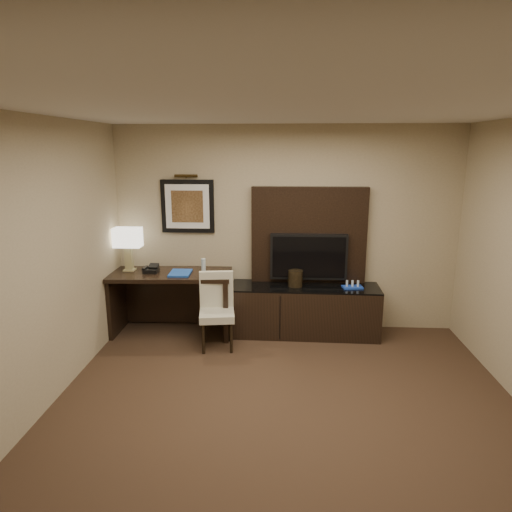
# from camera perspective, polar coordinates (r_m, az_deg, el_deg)

# --- Properties ---
(floor) EXTENTS (4.50, 5.00, 0.01)m
(floor) POSITION_cam_1_polar(r_m,az_deg,el_deg) (4.23, 3.74, -21.47)
(floor) COLOR #352317
(floor) RESTS_ON ground
(ceiling) EXTENTS (4.50, 5.00, 0.01)m
(ceiling) POSITION_cam_1_polar(r_m,az_deg,el_deg) (3.48, 4.45, 18.14)
(ceiling) COLOR silver
(ceiling) RESTS_ON wall_back
(wall_back) EXTENTS (4.50, 0.01, 2.70)m
(wall_back) POSITION_cam_1_polar(r_m,az_deg,el_deg) (6.06, 3.76, 3.34)
(wall_back) COLOR tan
(wall_back) RESTS_ON floor
(wall_left) EXTENTS (0.01, 5.00, 2.70)m
(wall_left) POSITION_cam_1_polar(r_m,az_deg,el_deg) (4.23, -28.06, -2.71)
(wall_left) COLOR tan
(wall_left) RESTS_ON floor
(desk) EXTENTS (1.58, 0.74, 0.83)m
(desk) POSITION_cam_1_polar(r_m,az_deg,el_deg) (6.13, -10.42, -5.79)
(desk) COLOR black
(desk) RESTS_ON floor
(credenza) EXTENTS (1.93, 0.57, 0.66)m
(credenza) POSITION_cam_1_polar(r_m,az_deg,el_deg) (6.05, 6.07, -6.77)
(credenza) COLOR black
(credenza) RESTS_ON floor
(tv_wall_panel) EXTENTS (1.50, 0.12, 1.30)m
(tv_wall_panel) POSITION_cam_1_polar(r_m,az_deg,el_deg) (6.03, 6.60, 2.45)
(tv_wall_panel) COLOR black
(tv_wall_panel) RESTS_ON wall_back
(tv) EXTENTS (1.00, 0.08, 0.60)m
(tv) POSITION_cam_1_polar(r_m,az_deg,el_deg) (5.98, 6.59, -0.09)
(tv) COLOR black
(tv) RESTS_ON tv_wall_panel
(artwork) EXTENTS (0.70, 0.04, 0.70)m
(artwork) POSITION_cam_1_polar(r_m,az_deg,el_deg) (6.12, -8.53, 6.16)
(artwork) COLOR black
(artwork) RESTS_ON wall_back
(picture_light) EXTENTS (0.04, 0.04, 0.30)m
(picture_light) POSITION_cam_1_polar(r_m,az_deg,el_deg) (6.05, -8.74, 9.87)
(picture_light) COLOR #433215
(picture_light) RESTS_ON wall_back
(desk_chair) EXTENTS (0.48, 0.53, 0.87)m
(desk_chair) POSITION_cam_1_polar(r_m,az_deg,el_deg) (5.60, -4.91, -7.26)
(desk_chair) COLOR beige
(desk_chair) RESTS_ON floor
(table_lamp) EXTENTS (0.38, 0.28, 0.55)m
(table_lamp) POSITION_cam_1_polar(r_m,az_deg,el_deg) (6.16, -15.66, 0.72)
(table_lamp) COLOR tan
(table_lamp) RESTS_ON desk
(desk_phone) EXTENTS (0.18, 0.16, 0.09)m
(desk_phone) POSITION_cam_1_polar(r_m,az_deg,el_deg) (6.05, -12.98, -1.61)
(desk_phone) COLOR black
(desk_phone) RESTS_ON desk
(blue_folder) EXTENTS (0.27, 0.36, 0.02)m
(blue_folder) POSITION_cam_1_polar(r_m,az_deg,el_deg) (5.92, -9.44, -2.11)
(blue_folder) COLOR #174299
(blue_folder) RESTS_ON desk
(book) EXTENTS (0.15, 0.03, 0.20)m
(book) POSITION_cam_1_polar(r_m,az_deg,el_deg) (5.96, -9.62, -1.13)
(book) COLOR #BAA592
(book) RESTS_ON desk
(water_bottle) EXTENTS (0.07, 0.07, 0.17)m
(water_bottle) POSITION_cam_1_polar(r_m,az_deg,el_deg) (5.97, -6.58, -1.15)
(water_bottle) COLOR silver
(water_bottle) RESTS_ON desk
(ice_bucket) EXTENTS (0.19, 0.19, 0.21)m
(ice_bucket) POSITION_cam_1_polar(r_m,az_deg,el_deg) (5.91, 4.94, -2.80)
(ice_bucket) COLOR black
(ice_bucket) RESTS_ON credenza
(minibar_tray) EXTENTS (0.27, 0.19, 0.09)m
(minibar_tray) POSITION_cam_1_polar(r_m,az_deg,el_deg) (5.96, 11.96, -3.50)
(minibar_tray) COLOR #1C42B9
(minibar_tray) RESTS_ON credenza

